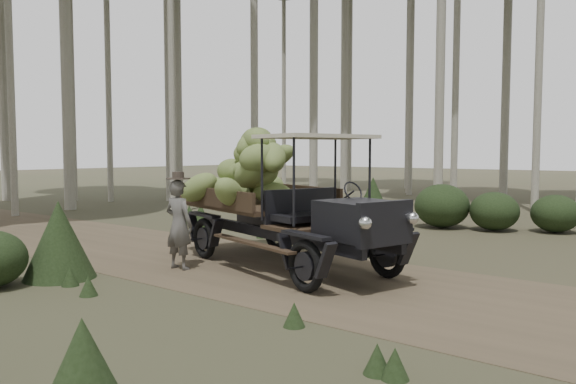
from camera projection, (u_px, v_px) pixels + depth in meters
name	position (u px, v px, depth m)	size (l,w,h in m)	color
ground	(366.00, 287.00, 8.71)	(120.00, 120.00, 0.00)	#473D2B
dirt_track	(366.00, 287.00, 8.71)	(70.00, 4.00, 0.01)	brown
banana_truck	(264.00, 181.00, 10.72)	(5.44, 3.33, 2.66)	black
farmer	(179.00, 223.00, 9.97)	(0.62, 0.46, 1.75)	#514E4A
undergrowth	(377.00, 268.00, 7.46)	(22.02, 23.02, 1.32)	#233319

